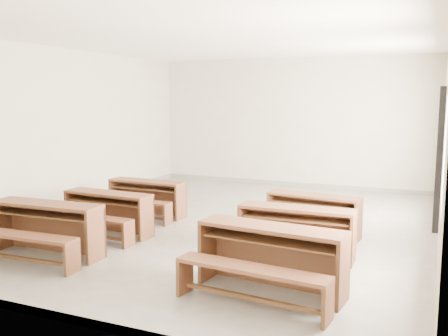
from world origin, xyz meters
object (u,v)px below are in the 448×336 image
at_px(desk_set_4, 295,229).
at_px(desk_set_5, 312,212).
at_px(desk_set_1, 106,210).
at_px(desk_set_3, 269,255).
at_px(desk_set_2, 146,196).
at_px(desk_set_0, 44,226).

bearing_deg(desk_set_4, desk_set_5, 90.97).
height_order(desk_set_1, desk_set_4, desk_set_4).
bearing_deg(desk_set_3, desk_set_4, 98.02).
bearing_deg(desk_set_1, desk_set_4, 2.96).
relative_size(desk_set_1, desk_set_3, 0.88).
bearing_deg(desk_set_3, desk_set_2, 146.91).
bearing_deg(desk_set_5, desk_set_1, -151.70).
bearing_deg(desk_set_0, desk_set_5, 35.51).
xyz_separation_m(desk_set_3, desk_set_5, (-0.11, 2.53, -0.06)).
xyz_separation_m(desk_set_1, desk_set_2, (-0.11, 1.35, -0.01)).
bearing_deg(desk_set_1, desk_set_3, -19.42).
height_order(desk_set_0, desk_set_4, desk_set_0).
height_order(desk_set_2, desk_set_3, desk_set_3).
bearing_deg(desk_set_1, desk_set_5, 24.27).
xyz_separation_m(desk_set_3, desk_set_4, (-0.06, 1.32, -0.03)).
xyz_separation_m(desk_set_1, desk_set_3, (3.21, -1.29, 0.05)).
bearing_deg(desk_set_0, desk_set_1, 82.49).
bearing_deg(desk_set_2, desk_set_3, -37.33).
distance_m(desk_set_0, desk_set_5, 4.08).
distance_m(desk_set_2, desk_set_5, 3.21).
relative_size(desk_set_0, desk_set_2, 1.13).
distance_m(desk_set_1, desk_set_3, 3.46).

